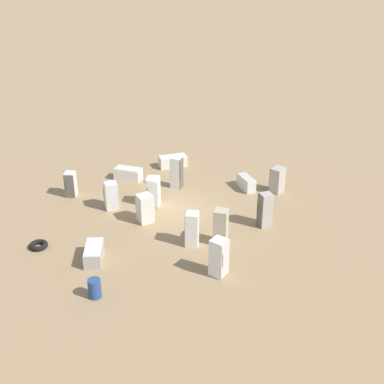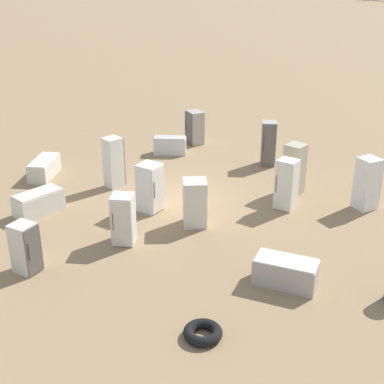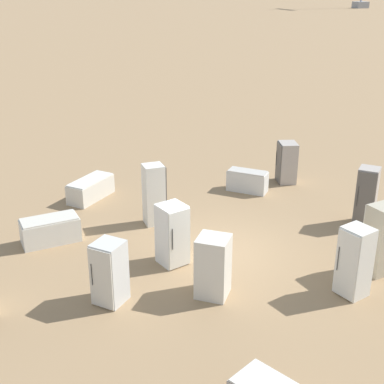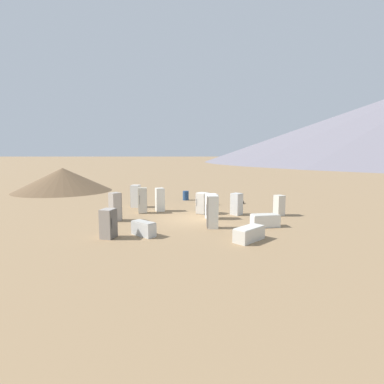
{
  "view_description": "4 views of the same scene",
  "coord_description": "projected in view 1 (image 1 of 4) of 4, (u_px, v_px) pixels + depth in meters",
  "views": [
    {
      "loc": [
        22.95,
        11.88,
        14.17
      ],
      "look_at": [
        1.2,
        1.42,
        1.93
      ],
      "focal_mm": 50.0,
      "sensor_mm": 36.0,
      "label": 1
    },
    {
      "loc": [
        13.9,
        -10.76,
        8.04
      ],
      "look_at": [
        1.14,
        -0.44,
        0.74
      ],
      "focal_mm": 50.0,
      "sensor_mm": 36.0,
      "label": 2
    },
    {
      "loc": [
        12.35,
        -4.81,
        7.21
      ],
      "look_at": [
        -1.2,
        -0.5,
        1.41
      ],
      "focal_mm": 50.0,
      "sensor_mm": 36.0,
      "label": 3
    },
    {
      "loc": [
        -19.58,
        0.08,
        4.32
      ],
      "look_at": [
        -1.01,
        -0.15,
        1.96
      ],
      "focal_mm": 28.0,
      "sensor_mm": 36.0,
      "label": 4
    }
  ],
  "objects": [
    {
      "name": "discarded_fridge_6",
      "position": [
        153.0,
        192.0,
        29.52
      ],
      "size": [
        0.89,
        0.86,
        1.68
      ],
      "rotation": [
        0.0,
        0.0,
        5.03
      ],
      "color": "white",
      "rests_on": "ground_plane"
    },
    {
      "name": "ground_plane",
      "position": [
        178.0,
        209.0,
        29.44
      ],
      "size": [
        1000.0,
        1000.0,
        0.0
      ],
      "primitive_type": "plane",
      "color": "#937551"
    },
    {
      "name": "discarded_fridge_13",
      "position": [
        173.0,
        161.0,
        34.47
      ],
      "size": [
        1.78,
        1.79,
        0.71
      ],
      "rotation": [
        0.0,
        0.0,
        0.78
      ],
      "color": "beige",
      "rests_on": "ground_plane"
    },
    {
      "name": "discarded_fridge_5",
      "position": [
        192.0,
        229.0,
        25.83
      ],
      "size": [
        0.8,
        0.8,
        1.77
      ],
      "rotation": [
        0.0,
        0.0,
        3.45
      ],
      "color": "silver",
      "rests_on": "ground_plane"
    },
    {
      "name": "scrap_tire",
      "position": [
        39.0,
        245.0,
        25.95
      ],
      "size": [
        0.91,
        0.91,
        0.25
      ],
      "color": "black",
      "rests_on": "ground_plane"
    },
    {
      "name": "discarded_fridge_0",
      "position": [
        265.0,
        210.0,
        27.46
      ],
      "size": [
        0.86,
        0.86,
        1.84
      ],
      "rotation": [
        0.0,
        0.0,
        3.94
      ],
      "color": "#A89E93",
      "rests_on": "ground_plane"
    },
    {
      "name": "discarded_fridge_4",
      "position": [
        111.0,
        196.0,
        29.22
      ],
      "size": [
        0.94,
        0.94,
        1.55
      ],
      "rotation": [
        0.0,
        0.0,
        3.93
      ],
      "color": "silver",
      "rests_on": "ground_plane"
    },
    {
      "name": "discarded_fridge_12",
      "position": [
        221.0,
        227.0,
        25.91
      ],
      "size": [
        0.77,
        0.74,
        1.87
      ],
      "rotation": [
        0.0,
        0.0,
        1.75
      ],
      "color": "#B2A88E",
      "rests_on": "ground_plane"
    },
    {
      "name": "discarded_fridge_9",
      "position": [
        128.0,
        174.0,
        32.71
      ],
      "size": [
        1.0,
        1.73,
        0.75
      ],
      "rotation": [
        0.0,
        0.0,
        0.15
      ],
      "color": "silver",
      "rests_on": "ground_plane"
    },
    {
      "name": "discarded_fridge_10",
      "position": [
        145.0,
        208.0,
        27.93
      ],
      "size": [
        1.05,
        1.04,
        1.54
      ],
      "rotation": [
        0.0,
        0.0,
        0.94
      ],
      "color": "beige",
      "rests_on": "ground_plane"
    },
    {
      "name": "discarded_fridge_7",
      "position": [
        246.0,
        183.0,
        31.54
      ],
      "size": [
        1.37,
        1.43,
        0.77
      ],
      "rotation": [
        0.0,
        0.0,
        5.55
      ],
      "color": "silver",
      "rests_on": "ground_plane"
    },
    {
      "name": "discarded_fridge_11",
      "position": [
        219.0,
        257.0,
        23.6
      ],
      "size": [
        0.77,
        0.79,
        1.82
      ],
      "rotation": [
        0.0,
        0.0,
        6.09
      ],
      "color": "white",
      "rests_on": "ground_plane"
    },
    {
      "name": "discarded_fridge_8",
      "position": [
        71.0,
        184.0,
        30.62
      ],
      "size": [
        0.82,
        0.77,
        1.44
      ],
      "rotation": [
        0.0,
        0.0,
        5.09
      ],
      "color": "beige",
      "rests_on": "ground_plane"
    },
    {
      "name": "discarded_fridge_1",
      "position": [
        94.0,
        253.0,
        24.86
      ],
      "size": [
        1.82,
        1.48,
        0.76
      ],
      "rotation": [
        0.0,
        0.0,
        5.21
      ],
      "color": "#A89E93",
      "rests_on": "ground_plane"
    },
    {
      "name": "discarded_fridge_3",
      "position": [
        177.0,
        173.0,
        31.46
      ],
      "size": [
        0.6,
        0.68,
        1.92
      ],
      "rotation": [
        0.0,
        0.0,
        0.05
      ],
      "color": "silver",
      "rests_on": "ground_plane"
    },
    {
      "name": "discarded_fridge_2",
      "position": [
        277.0,
        180.0,
        31.03
      ],
      "size": [
        0.89,
        0.81,
        1.52
      ],
      "rotation": [
        0.0,
        0.0,
        2.91
      ],
      "color": "#A89E93",
      "rests_on": "ground_plane"
    },
    {
      "name": "rusty_barrel",
      "position": [
        95.0,
        288.0,
        22.39
      ],
      "size": [
        0.55,
        0.55,
        0.86
      ],
      "color": "navy",
      "rests_on": "ground_plane"
    }
  ]
}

